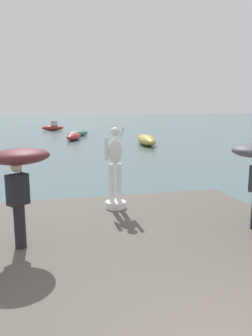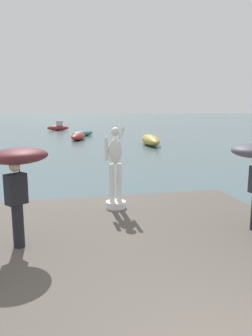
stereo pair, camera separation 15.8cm
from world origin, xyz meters
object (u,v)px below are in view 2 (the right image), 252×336
statue_white_figure (115,173)px  boat_far (151,140)px  onlooker_left (18,166)px  boat_leftward (78,136)px  boat_mid (58,127)px  boat_rightward (83,133)px

statue_white_figure → boat_far: statue_white_figure is taller
onlooker_left → boat_leftward: bearing=83.6°
statue_white_figure → boat_leftward: 24.79m
boat_mid → boat_leftward: boat_mid is taller
statue_white_figure → boat_far: 20.02m
onlooker_left → boat_rightward: bearing=83.0°
onlooker_left → statue_white_figure: bearing=41.6°
statue_white_figure → boat_far: size_ratio=0.40×
boat_far → boat_rightward: (-5.03, 11.00, -0.12)m
onlooker_left → boat_far: onlooker_left is taller
boat_leftward → boat_rightward: bearing=79.6°
boat_far → boat_leftward: size_ratio=1.41×
boat_mid → boat_rightward: bearing=-76.0°
onlooker_left → boat_leftward: (3.01, 26.79, -1.64)m
statue_white_figure → boat_rightward: bearing=86.8°
boat_mid → boat_leftward: bearing=-83.5°
boat_mid → statue_white_figure: bearing=-88.4°
boat_rightward → boat_leftward: bearing=-100.4°
onlooker_left → boat_rightward: size_ratio=0.51×
onlooker_left → boat_leftward: 27.01m
statue_white_figure → boat_leftward: size_ratio=0.56×
boat_leftward → boat_far: bearing=-44.8°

